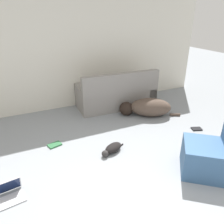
% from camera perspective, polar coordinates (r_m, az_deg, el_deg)
% --- Properties ---
extents(ground_plane, '(20.00, 20.00, 0.00)m').
position_cam_1_polar(ground_plane, '(2.80, 6.16, -26.26)').
color(ground_plane, gray).
extents(wall_back, '(7.66, 0.06, 2.77)m').
position_cam_1_polar(wall_back, '(5.19, -14.17, 15.47)').
color(wall_back, beige).
rests_on(wall_back, ground_plane).
extents(couch, '(1.90, 0.88, 0.91)m').
position_cam_1_polar(couch, '(5.36, 1.17, 4.40)').
color(couch, gray).
rests_on(couch, ground_plane).
extents(dog, '(1.31, 0.89, 0.41)m').
position_cam_1_polar(dog, '(4.98, 9.14, 1.19)').
color(dog, '#4C3D33').
rests_on(dog, ground_plane).
extents(cat, '(0.51, 0.32, 0.14)m').
position_cam_1_polar(cat, '(3.73, 0.07, -9.51)').
color(cat, black).
rests_on(cat, ground_plane).
extents(laptop_open, '(0.36, 0.35, 0.23)m').
position_cam_1_polar(laptop_open, '(3.25, -25.15, -18.32)').
color(laptop_open, '#B7B7BC').
rests_on(laptop_open, ground_plane).
extents(book_green, '(0.26, 0.20, 0.02)m').
position_cam_1_polar(book_green, '(4.05, -14.75, -8.28)').
color(book_green, '#2D663D').
rests_on(book_green, ground_plane).
extents(book_black, '(0.23, 0.19, 0.02)m').
position_cam_1_polar(book_black, '(4.73, 21.22, -4.12)').
color(book_black, black).
rests_on(book_black, ground_plane).
extents(side_chair, '(0.88, 0.87, 0.82)m').
position_cam_1_polar(side_chair, '(3.48, 23.88, -10.49)').
color(side_chair, '#385B84').
rests_on(side_chair, ground_plane).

